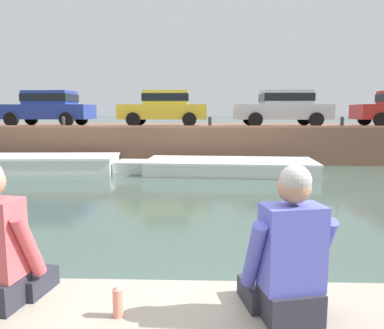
% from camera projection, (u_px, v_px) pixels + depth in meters
% --- Properties ---
extents(ground_plane, '(400.00, 400.00, 0.00)m').
position_uv_depth(ground_plane, '(202.00, 201.00, 8.87)').
color(ground_plane, '#42564C').
extents(far_quay_wall, '(60.00, 6.00, 1.47)m').
position_uv_depth(far_quay_wall, '(203.00, 141.00, 17.65)').
color(far_quay_wall, brown).
rests_on(far_quay_wall, ground).
extents(far_wall_coping, '(60.00, 0.24, 0.08)m').
position_uv_depth(far_wall_coping, '(203.00, 127.00, 14.69)').
color(far_wall_coping, '#9F6C52').
rests_on(far_wall_coping, far_quay_wall).
extents(boat_moored_west_white, '(6.71, 2.28, 0.56)m').
position_uv_depth(boat_moored_west_white, '(29.00, 163.00, 13.27)').
color(boat_moored_west_white, white).
rests_on(boat_moored_west_white, ground).
extents(boat_moored_central_white, '(6.89, 2.56, 0.47)m').
position_uv_depth(boat_moored_central_white, '(222.00, 166.00, 12.84)').
color(boat_moored_central_white, white).
rests_on(boat_moored_central_white, ground).
extents(car_leftmost_blue, '(4.01, 2.05, 1.54)m').
position_uv_depth(car_leftmost_blue, '(48.00, 107.00, 16.74)').
color(car_leftmost_blue, '#233893').
rests_on(car_leftmost_blue, far_quay_wall).
extents(car_left_inner_yellow, '(3.86, 2.01, 1.54)m').
position_uv_depth(car_left_inner_yellow, '(164.00, 107.00, 16.57)').
color(car_left_inner_yellow, yellow).
rests_on(car_left_inner_yellow, far_quay_wall).
extents(car_centre_silver, '(4.12, 2.04, 1.54)m').
position_uv_depth(car_centre_silver, '(283.00, 107.00, 16.40)').
color(car_centre_silver, '#B7BABC').
rests_on(car_centre_silver, far_quay_wall).
extents(mooring_bollard_west, '(0.15, 0.15, 0.44)m').
position_uv_depth(mooring_bollard_west, '(63.00, 121.00, 14.98)').
color(mooring_bollard_west, '#2D2B28').
rests_on(mooring_bollard_west, far_quay_wall).
extents(mooring_bollard_mid, '(0.15, 0.15, 0.44)m').
position_uv_depth(mooring_bollard_mid, '(210.00, 122.00, 14.79)').
color(mooring_bollard_mid, '#2D2B28').
rests_on(mooring_bollard_mid, far_quay_wall).
extents(mooring_bollard_east, '(0.15, 0.15, 0.44)m').
position_uv_depth(mooring_bollard_east, '(342.00, 122.00, 14.62)').
color(mooring_bollard_east, '#2D2B28').
rests_on(mooring_bollard_east, far_quay_wall).
extents(person_seated_right, '(0.58, 0.59, 0.97)m').
position_uv_depth(person_seated_right, '(288.00, 259.00, 2.30)').
color(person_seated_right, '#282833').
rests_on(person_seated_right, near_quay).
extents(bottle_drink, '(0.06, 0.06, 0.20)m').
position_uv_depth(bottle_drink, '(118.00, 302.00, 2.32)').
color(bottle_drink, '#E07F6B').
rests_on(bottle_drink, near_quay).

